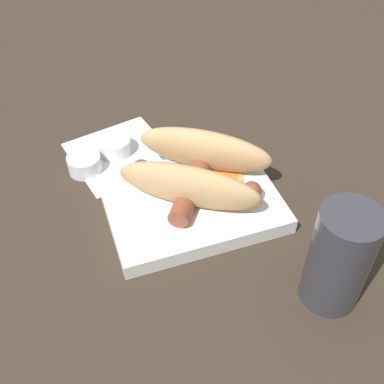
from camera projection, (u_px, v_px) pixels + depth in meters
The scene contains 9 objects.
ground_plane at pixel (192, 209), 0.68m from camera, with size 3.00×3.00×0.00m, color #33281E.
food_tray at pixel (192, 203), 0.67m from camera, with size 0.24×0.18×0.02m.
bread_roll at pixel (197, 167), 0.66m from camera, with size 0.23×0.21×0.06m.
sausage at pixel (195, 180), 0.67m from camera, with size 0.16×0.15×0.03m.
pickled_veggies at pixel (225, 176), 0.70m from camera, with size 0.06×0.07×0.00m.
napkin at pixel (121, 154), 0.77m from camera, with size 0.17×0.17×0.00m.
condiment_cup_near at pixel (115, 147), 0.76m from camera, with size 0.05×0.05×0.03m.
condiment_cup_far at pixel (85, 164), 0.73m from camera, with size 0.05×0.05×0.03m.
drink_glass at pixel (339, 258), 0.53m from camera, with size 0.07×0.07×0.14m.
Camera 1 is at (-0.15, -0.44, 0.50)m, focal length 45.00 mm.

